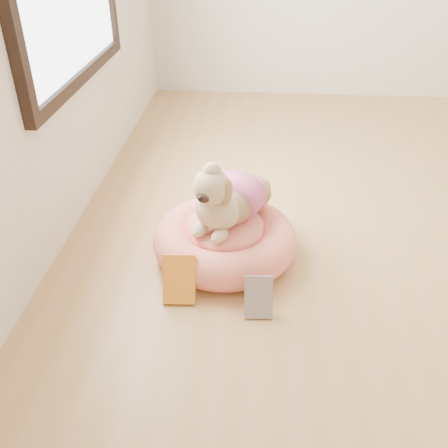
# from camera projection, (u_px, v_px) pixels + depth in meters

# --- Properties ---
(pet_bed) EXTENTS (0.67, 0.67, 0.17)m
(pet_bed) POSITION_uv_depth(u_px,v_px,m) (225.00, 240.00, 2.31)
(pet_bed) COLOR #FF8063
(pet_bed) RESTS_ON floor
(dog) EXTENTS (0.50, 0.58, 0.35)m
(dog) POSITION_uv_depth(u_px,v_px,m) (228.00, 186.00, 2.19)
(dog) COLOR brown
(dog) RESTS_ON pet_bed
(book_yellow) EXTENTS (0.14, 0.13, 0.19)m
(book_yellow) POSITION_uv_depth(u_px,v_px,m) (179.00, 279.00, 2.05)
(book_yellow) COLOR yellow
(book_yellow) RESTS_ON floor
(book_white) EXTENTS (0.12, 0.10, 0.16)m
(book_white) POSITION_uv_depth(u_px,v_px,m) (259.00, 297.00, 1.98)
(book_white) COLOR white
(book_white) RESTS_ON floor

